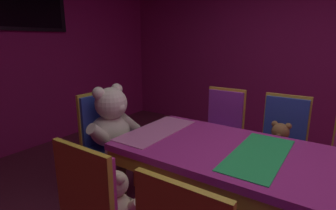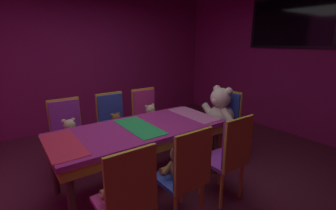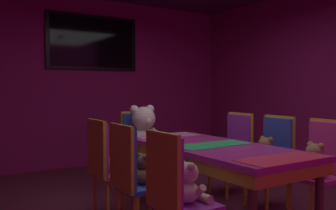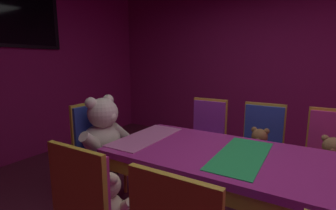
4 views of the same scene
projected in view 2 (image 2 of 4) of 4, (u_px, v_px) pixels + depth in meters
The scene contains 18 objects.
ground_plane at pixel (141, 182), 2.97m from camera, with size 7.90×7.90×0.00m, color #591E33.
wall_back at pixel (289, 59), 4.41m from camera, with size 5.20×0.12×2.80m, color #8C1959.
wall_left at pixel (74, 58), 4.65m from camera, with size 0.12×6.40×2.80m, color #8C1959.
banquet_table at pixel (140, 134), 2.80m from camera, with size 0.90×2.02×0.75m.
chair_left_0 at pixel (67, 128), 3.15m from camera, with size 0.42×0.41×0.98m.
teddy_left_0 at pixel (70, 132), 3.04m from camera, with size 0.25×0.32×0.30m.
chair_left_1 at pixel (112, 119), 3.52m from camera, with size 0.42×0.41×0.98m.
teddy_left_1 at pixel (116, 123), 3.42m from camera, with size 0.22×0.28×0.26m.
chair_left_2 at pixel (146, 113), 3.84m from camera, with size 0.42×0.41×0.98m.
teddy_left_2 at pixel (151, 115), 3.72m from camera, with size 0.25×0.32×0.31m.
chair_right_0 at pixel (128, 194), 1.79m from camera, with size 0.42×0.41×0.98m.
teddy_right_0 at pixel (120, 184), 1.91m from camera, with size 0.26×0.34×0.32m.
chair_right_1 at pixel (187, 169), 2.14m from camera, with size 0.42×0.41×0.98m.
teddy_right_1 at pixel (178, 163), 2.25m from camera, with size 0.25×0.33×0.31m.
chair_right_2 at pixel (231, 151), 2.48m from camera, with size 0.42×0.41×0.98m.
throne_chair at pixel (226, 116), 3.69m from camera, with size 0.41×0.42×0.98m.
king_teddy_bear at pixel (220, 110), 3.56m from camera, with size 0.65×0.50×0.61m.
wall_tv at pixel (291, 22), 4.19m from camera, with size 1.55×0.06×0.90m.
Camera 2 is at (2.32, -1.25, 1.71)m, focal length 25.26 mm.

